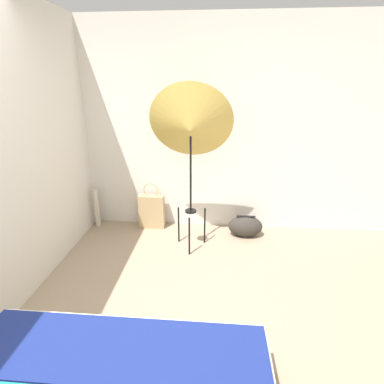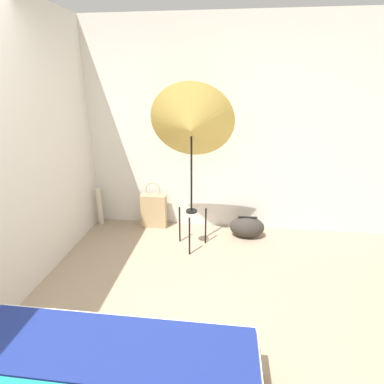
{
  "view_description": "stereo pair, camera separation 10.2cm",
  "coord_description": "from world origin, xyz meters",
  "px_view_note": "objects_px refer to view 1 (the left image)",
  "views": [
    {
      "loc": [
        0.44,
        -1.36,
        1.87
      ],
      "look_at": [
        0.19,
        1.55,
        0.79
      ],
      "focal_mm": 28.0,
      "sensor_mm": 36.0,
      "label": 1
    },
    {
      "loc": [
        0.54,
        -1.35,
        1.87
      ],
      "look_at": [
        0.19,
        1.55,
        0.79
      ],
      "focal_mm": 28.0,
      "sensor_mm": 36.0,
      "label": 2
    }
  ],
  "objects_px": {
    "duffel_bag": "(245,226)",
    "paper_roll": "(97,208)",
    "photo_umbrella": "(191,127)",
    "tote_bag": "(152,211)"
  },
  "relations": [
    {
      "from": "duffel_bag",
      "to": "paper_roll",
      "type": "xyz_separation_m",
      "value": [
        -1.99,
        0.13,
        0.13
      ]
    },
    {
      "from": "duffel_bag",
      "to": "paper_roll",
      "type": "bearing_deg",
      "value": 176.31
    },
    {
      "from": "duffel_bag",
      "to": "paper_roll",
      "type": "relative_size",
      "value": 0.83
    },
    {
      "from": "photo_umbrella",
      "to": "paper_roll",
      "type": "relative_size",
      "value": 3.6
    },
    {
      "from": "duffel_bag",
      "to": "tote_bag",
      "type": "bearing_deg",
      "value": 173.25
    },
    {
      "from": "tote_bag",
      "to": "duffel_bag",
      "type": "xyz_separation_m",
      "value": [
        1.24,
        -0.15,
        -0.1
      ]
    },
    {
      "from": "paper_roll",
      "to": "tote_bag",
      "type": "bearing_deg",
      "value": 1.37
    },
    {
      "from": "tote_bag",
      "to": "paper_roll",
      "type": "distance_m",
      "value": 0.75
    },
    {
      "from": "paper_roll",
      "to": "photo_umbrella",
      "type": "bearing_deg",
      "value": -18.54
    },
    {
      "from": "photo_umbrella",
      "to": "duffel_bag",
      "type": "bearing_deg",
      "value": 25.1
    }
  ]
}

